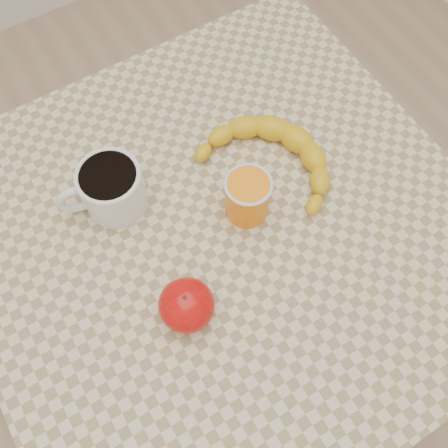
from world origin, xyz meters
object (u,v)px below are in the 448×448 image
table (224,250)px  coffee_mug (110,188)px  orange_juice_glass (247,197)px  banana (272,159)px  apple (187,305)px

table → coffee_mug: size_ratio=5.38×
orange_juice_glass → banana: orange_juice_glass is taller
banana → coffee_mug: bearing=143.6°
apple → banana: 0.29m
table → coffee_mug: coffee_mug is taller
table → coffee_mug: (-0.13, 0.13, 0.13)m
table → banana: banana is taller
table → orange_juice_glass: orange_juice_glass is taller
coffee_mug → apple: bearing=-87.5°
apple → table: bearing=37.3°
apple → banana: size_ratio=0.30×
orange_juice_glass → coffee_mug: bearing=144.7°
coffee_mug → banana: size_ratio=0.46×
orange_juice_glass → banana: (0.08, 0.05, -0.02)m
table → coffee_mug: 0.23m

